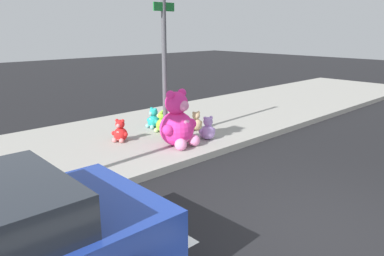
% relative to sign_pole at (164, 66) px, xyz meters
% --- Properties ---
extents(ground_plane, '(60.00, 60.00, 0.00)m').
position_rel_sign_pole_xyz_m(ground_plane, '(-1.00, -4.40, -1.85)').
color(ground_plane, black).
extents(sidewalk, '(28.00, 4.40, 0.15)m').
position_rel_sign_pole_xyz_m(sidewalk, '(-1.00, 0.80, -1.77)').
color(sidewalk, '#9E9B93').
rests_on(sidewalk, ground_plane).
extents(sign_pole, '(0.56, 0.11, 3.20)m').
position_rel_sign_pole_xyz_m(sign_pole, '(0.00, 0.00, 0.00)').
color(sign_pole, '#4C4C51').
rests_on(sign_pole, sidewalk).
extents(plush_pink_large, '(0.96, 0.85, 1.24)m').
position_rel_sign_pole_xyz_m(plush_pink_large, '(-0.14, -0.59, -1.20)').
color(plush_pink_large, '#F22D93').
rests_on(plush_pink_large, sidewalk).
extents(plush_red, '(0.38, 0.36, 0.52)m').
position_rel_sign_pole_xyz_m(plush_red, '(-0.88, 0.56, -1.49)').
color(plush_red, red).
rests_on(plush_red, sidewalk).
extents(plush_lime, '(0.38, 0.39, 0.55)m').
position_rel_sign_pole_xyz_m(plush_lime, '(0.32, 0.54, -1.48)').
color(plush_lime, '#8CD133').
rests_on(plush_lime, sidewalk).
extents(plush_teal, '(0.36, 0.41, 0.53)m').
position_rel_sign_pole_xyz_m(plush_teal, '(0.40, 1.00, -1.48)').
color(plush_teal, teal).
rests_on(plush_teal, sidewalk).
extents(plush_tan, '(0.36, 0.35, 0.49)m').
position_rel_sign_pole_xyz_m(plush_tan, '(1.06, 0.08, -1.50)').
color(plush_tan, tan).
rests_on(plush_tan, sidewalk).
extents(plush_lavender, '(0.41, 0.39, 0.55)m').
position_rel_sign_pole_xyz_m(plush_lavender, '(0.69, -0.69, -1.48)').
color(plush_lavender, '#B28CD8').
rests_on(plush_lavender, sidewalk).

